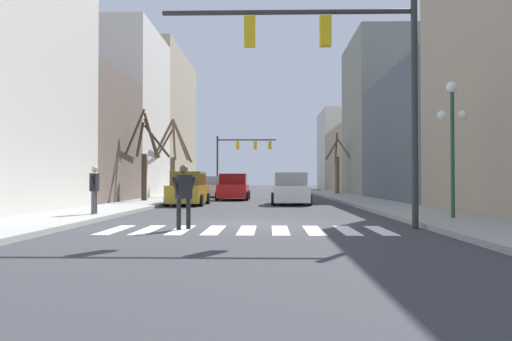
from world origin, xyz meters
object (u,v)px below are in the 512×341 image
(car_parked_right_near, at_px, (188,190))
(car_parked_left_far, at_px, (215,187))
(street_tree_left_mid, at_px, (173,156))
(car_parked_left_mid, at_px, (233,188))
(traffic_signal_far, at_px, (239,151))
(pedestrian_on_left_sidewalk, at_px, (184,191))
(street_tree_left_near, at_px, (145,156))
(street_tree_left_far, at_px, (337,166))
(pedestrian_near_right_corner, at_px, (94,186))
(car_driving_toward_lane, at_px, (290,190))
(traffic_signal_near, at_px, (341,60))
(street_lamp_right_corner, at_px, (452,121))

(car_parked_right_near, bearing_deg, car_parked_left_far, -0.06)
(street_tree_left_mid, bearing_deg, car_parked_left_mid, -29.73)
(traffic_signal_far, xyz_separation_m, pedestrian_on_left_sidewalk, (0.65, -36.85, -3.27))
(street_tree_left_near, bearing_deg, street_tree_left_far, 49.43)
(car_parked_left_mid, bearing_deg, pedestrian_near_right_corner, -12.79)
(street_tree_left_near, distance_m, street_tree_left_mid, 7.38)
(car_driving_toward_lane, height_order, street_tree_left_far, street_tree_left_far)
(car_parked_left_mid, height_order, street_tree_left_mid, street_tree_left_mid)
(pedestrian_near_right_corner, bearing_deg, traffic_signal_near, 64.83)
(pedestrian_near_right_corner, distance_m, street_tree_left_near, 12.17)
(street_lamp_right_corner, relative_size, street_tree_left_near, 0.80)
(traffic_signal_far, bearing_deg, pedestrian_near_right_corner, -95.60)
(pedestrian_near_right_corner, bearing_deg, car_parked_left_far, 174.04)
(car_parked_left_far, distance_m, pedestrian_on_left_sidewalk, 26.52)
(car_parked_left_mid, xyz_separation_m, street_tree_left_near, (-4.96, -4.66, 1.96))
(traffic_signal_near, distance_m, traffic_signal_far, 36.92)
(car_driving_toward_lane, bearing_deg, street_lamp_right_corner, -158.27)
(traffic_signal_near, distance_m, street_tree_left_mid, 24.85)
(traffic_signal_far, distance_m, street_tree_left_far, 10.63)
(traffic_signal_far, xyz_separation_m, car_parked_right_near, (-1.38, -23.51, -3.49))
(car_parked_left_far, bearing_deg, street_tree_left_mid, 138.22)
(street_tree_left_near, relative_size, street_tree_left_far, 0.99)
(car_parked_left_far, relative_size, street_tree_left_far, 0.78)
(car_parked_left_far, bearing_deg, pedestrian_on_left_sidewalk, -175.63)
(pedestrian_on_left_sidewalk, bearing_deg, street_tree_left_far, -145.11)
(car_parked_left_mid, relative_size, street_tree_left_near, 0.82)
(street_tree_left_mid, bearing_deg, car_parked_right_near, -74.35)
(pedestrian_on_left_sidewalk, bearing_deg, car_parked_right_near, -121.39)
(pedestrian_near_right_corner, xyz_separation_m, street_tree_left_mid, (-0.95, 19.37, 1.99))
(car_parked_right_near, distance_m, street_tree_left_mid, 10.60)
(car_driving_toward_lane, bearing_deg, car_parked_left_far, 24.45)
(car_driving_toward_lane, xyz_separation_m, street_tree_left_far, (5.01, 17.65, 1.80))
(street_lamp_right_corner, height_order, pedestrian_near_right_corner, street_lamp_right_corner)
(pedestrian_on_left_sidewalk, xyz_separation_m, street_tree_left_mid, (-4.83, 23.30, 2.10))
(car_parked_left_far, distance_m, street_tree_left_near, 11.12)
(pedestrian_near_right_corner, height_order, street_tree_left_near, street_tree_left_near)
(pedestrian_on_left_sidewalk, bearing_deg, traffic_signal_near, 143.55)
(pedestrian_on_left_sidewalk, xyz_separation_m, street_tree_left_near, (-5.05, 15.94, 1.74))
(car_parked_left_mid, height_order, street_tree_left_near, street_tree_left_near)
(car_parked_right_near, bearing_deg, street_tree_left_mid, 15.65)
(street_lamp_right_corner, distance_m, car_driving_toward_lane, 12.89)
(street_tree_left_near, bearing_deg, car_driving_toward_lane, -11.48)
(car_parked_left_mid, bearing_deg, street_tree_left_near, -46.76)
(pedestrian_on_left_sidewalk, height_order, street_tree_left_far, street_tree_left_far)
(traffic_signal_far, distance_m, car_parked_left_mid, 16.63)
(car_parked_left_far, relative_size, street_tree_left_mid, 0.74)
(street_lamp_right_corner, height_order, car_driving_toward_lane, street_lamp_right_corner)
(traffic_signal_far, xyz_separation_m, street_tree_left_near, (-4.40, -20.91, -1.53))
(car_parked_right_near, relative_size, pedestrian_near_right_corner, 2.69)
(traffic_signal_far, bearing_deg, car_parked_right_near, -93.37)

